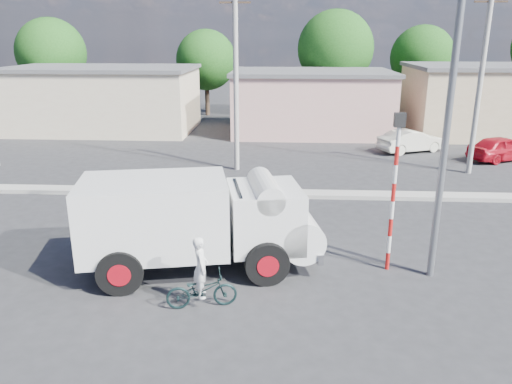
# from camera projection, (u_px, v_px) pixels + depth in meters

# --- Properties ---
(ground_plane) EXTENTS (120.00, 120.00, 0.00)m
(ground_plane) POSITION_uv_depth(u_px,v_px,m) (271.00, 292.00, 12.67)
(ground_plane) COLOR #2A2A2D
(ground_plane) RESTS_ON ground
(median) EXTENTS (40.00, 0.80, 0.16)m
(median) POSITION_uv_depth(u_px,v_px,m) (277.00, 194.00, 20.26)
(median) COLOR #99968E
(median) RESTS_ON ground
(truck) EXTENTS (6.69, 3.51, 2.63)m
(truck) POSITION_uv_depth(u_px,v_px,m) (201.00, 220.00, 13.50)
(truck) COLOR black
(truck) RESTS_ON ground
(bicycle) EXTENTS (1.78, 0.94, 0.89)m
(bicycle) POSITION_uv_depth(u_px,v_px,m) (202.00, 290.00, 11.86)
(bicycle) COLOR black
(bicycle) RESTS_ON ground
(cyclist) EXTENTS (0.47, 0.61, 1.50)m
(cyclist) POSITION_uv_depth(u_px,v_px,m) (201.00, 279.00, 11.77)
(cyclist) COLOR white
(cyclist) RESTS_ON ground
(car_cream) EXTENTS (3.95, 2.73, 1.23)m
(car_cream) POSITION_uv_depth(u_px,v_px,m) (411.00, 141.00, 27.65)
(car_cream) COLOR white
(car_cream) RESTS_ON ground
(car_red) EXTENTS (4.04, 2.93, 1.28)m
(car_red) POSITION_uv_depth(u_px,v_px,m) (502.00, 148.00, 25.78)
(car_red) COLOR red
(car_red) RESTS_ON ground
(traffic_pole) EXTENTS (0.28, 0.18, 4.36)m
(traffic_pole) POSITION_uv_depth(u_px,v_px,m) (395.00, 180.00, 13.14)
(traffic_pole) COLOR red
(traffic_pole) RESTS_ON ground
(streetlight) EXTENTS (2.34, 0.22, 9.00)m
(streetlight) POSITION_uv_depth(u_px,v_px,m) (444.00, 90.00, 12.09)
(streetlight) COLOR slate
(streetlight) RESTS_ON ground
(building_row) EXTENTS (37.80, 7.30, 4.44)m
(building_row) POSITION_uv_depth(u_px,v_px,m) (298.00, 100.00, 32.91)
(building_row) COLOR beige
(building_row) RESTS_ON ground
(tree_row) EXTENTS (43.62, 7.43, 8.42)m
(tree_row) POSITION_uv_depth(u_px,v_px,m) (332.00, 52.00, 38.04)
(tree_row) COLOR #38281E
(tree_row) RESTS_ON ground
(utility_poles) EXTENTS (35.40, 0.24, 8.00)m
(utility_poles) POSITION_uv_depth(u_px,v_px,m) (351.00, 85.00, 22.69)
(utility_poles) COLOR #99968E
(utility_poles) RESTS_ON ground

